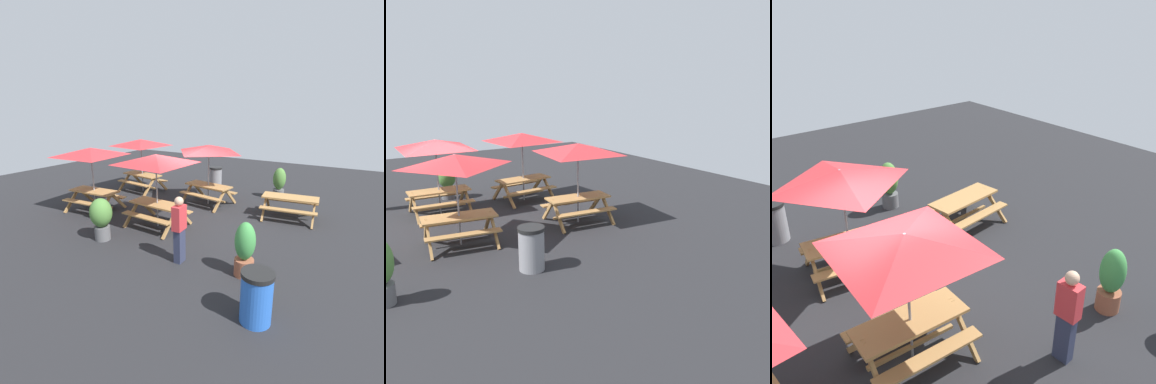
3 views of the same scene
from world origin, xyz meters
TOP-DOWN VIEW (x-y plane):
  - ground_plane at (0.00, 0.00)m, footprint 24.00×24.00m
  - picnic_table_0 at (-3.34, 1.76)m, footprint 2.81×2.81m
  - picnic_table_1 at (0.09, 1.61)m, footprint 2.27×2.27m
  - picnic_table_2 at (3.18, 1.65)m, footprint 1.96×1.73m
  - picnic_table_3 at (-0.22, -1.20)m, footprint 2.83×2.83m
  - picnic_table_4 at (-3.07, -1.21)m, footprint 2.82×2.82m
  - trash_bin_gray at (-0.74, 3.87)m, footprint 0.59×0.59m
  - trash_bin_blue at (3.96, -3.81)m, footprint 0.59×0.59m
  - potted_plant_0 at (2.24, 3.69)m, footprint 0.51×0.51m
  - potted_plant_1 at (3.22, -2.51)m, footprint 0.46×0.46m
  - potted_plant_2 at (-0.95, -2.83)m, footprint 0.63×0.63m
  - person_standing at (1.64, -2.74)m, footprint 0.24×0.37m

SIDE VIEW (x-z plane):
  - ground_plane at x=0.00m, z-range 0.00..0.00m
  - trash_bin_gray at x=-0.74m, z-range 0.00..0.98m
  - trash_bin_blue at x=3.96m, z-range 0.00..0.98m
  - picnic_table_2 at x=3.18m, z-range 0.16..0.97m
  - potted_plant_1 at x=3.22m, z-range 0.01..1.30m
  - potted_plant_0 at x=2.24m, z-range 0.04..1.32m
  - potted_plant_2 at x=-0.95m, z-range 0.08..1.31m
  - person_standing at x=1.64m, z-range 0.05..1.72m
  - picnic_table_0 at x=-3.34m, z-range 0.82..3.16m
  - picnic_table_1 at x=0.09m, z-range 0.82..3.16m
  - picnic_table_3 at x=-0.22m, z-range 0.82..3.16m
  - picnic_table_4 at x=-3.07m, z-range 0.82..3.16m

